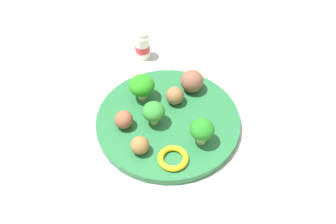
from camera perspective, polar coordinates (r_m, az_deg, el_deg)
name	(u,v)px	position (r m, az deg, el deg)	size (l,w,h in m)	color
ground_plane	(168,124)	(0.81, 0.00, -1.70)	(4.00, 4.00, 0.00)	#B2B2AD
plate	(168,122)	(0.80, 0.00, -1.33)	(0.28, 0.28, 0.02)	#236638
broccoli_floret_front_left	(142,86)	(0.81, -3.64, 3.62)	(0.05, 0.05, 0.05)	#9FC47E
broccoli_floret_far_rim	(202,130)	(0.74, 4.72, -2.49)	(0.04, 0.04, 0.05)	#A4C880
broccoli_floret_mid_right	(154,111)	(0.77, -2.01, 0.08)	(0.04, 0.04, 0.05)	#9AB96C
meatball_front_left	(175,96)	(0.81, 0.95, 2.27)	(0.04, 0.04, 0.04)	brown
meatball_mid_right	(124,120)	(0.78, -6.13, -1.06)	(0.04, 0.04, 0.04)	brown
meatball_far_rim	(192,81)	(0.84, 3.33, 4.30)	(0.05, 0.05, 0.05)	brown
meatball_mid_left	(140,145)	(0.74, -3.92, -4.61)	(0.03, 0.03, 0.03)	brown
pepper_ring_center	(173,158)	(0.73, 0.71, -6.41)	(0.06, 0.06, 0.01)	yellow
yogurt_bottle	(142,46)	(0.94, -3.55, 9.08)	(0.03, 0.03, 0.07)	white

